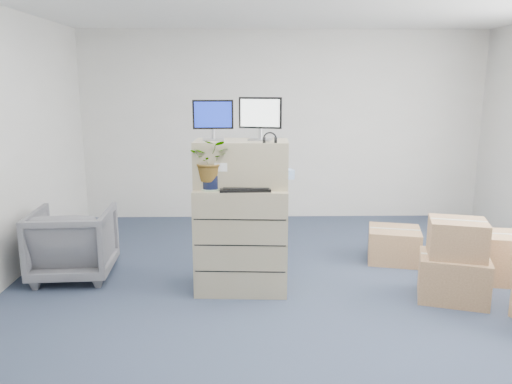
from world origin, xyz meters
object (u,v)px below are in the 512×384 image
at_px(monitor_left, 213,118).
at_px(office_chair, 73,239).
at_px(monitor_right, 260,116).
at_px(filing_cabinet_lower, 242,239).
at_px(water_bottle, 248,172).
at_px(keyboard, 245,189).
at_px(potted_plant, 211,166).

height_order(monitor_left, office_chair, monitor_left).
bearing_deg(monitor_right, monitor_left, -169.21).
relative_size(filing_cabinet_lower, office_chair, 1.27).
bearing_deg(water_bottle, monitor_left, 175.14).
bearing_deg(monitor_right, water_bottle, -164.46).
distance_m(monitor_left, office_chair, 2.03).
height_order(filing_cabinet_lower, monitor_left, monitor_left).
height_order(keyboard, office_chair, keyboard).
bearing_deg(keyboard, monitor_left, 140.58).
bearing_deg(water_bottle, potted_plant, -155.61).
relative_size(monitor_right, keyboard, 0.86).
bearing_deg(monitor_left, filing_cabinet_lower, -19.06).
distance_m(monitor_left, keyboard, 0.76).
xyz_separation_m(filing_cabinet_lower, water_bottle, (0.07, 0.05, 0.67)).
bearing_deg(monitor_left, keyboard, -40.90).
distance_m(filing_cabinet_lower, potted_plant, 0.81).
bearing_deg(monitor_left, monitor_right, -6.55).
bearing_deg(potted_plant, monitor_right, 19.14).
xyz_separation_m(monitor_left, monitor_right, (0.45, -0.03, 0.01)).
bearing_deg(keyboard, office_chair, 162.56).
bearing_deg(office_chair, monitor_right, 167.87).
bearing_deg(filing_cabinet_lower, water_bottle, 37.79).
xyz_separation_m(filing_cabinet_lower, keyboard, (0.04, -0.16, 0.54)).
distance_m(potted_plant, office_chair, 1.80).
distance_m(filing_cabinet_lower, monitor_left, 1.22).
bearing_deg(potted_plant, monitor_left, 84.41).
bearing_deg(potted_plant, office_chair, 162.88).
xyz_separation_m(monitor_right, keyboard, (-0.15, -0.21, -0.67)).
xyz_separation_m(monitor_left, office_chair, (-1.53, 0.28, -1.30)).
height_order(monitor_left, potted_plant, monitor_left).
bearing_deg(keyboard, monitor_right, 52.91).
distance_m(keyboard, office_chair, 2.01).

